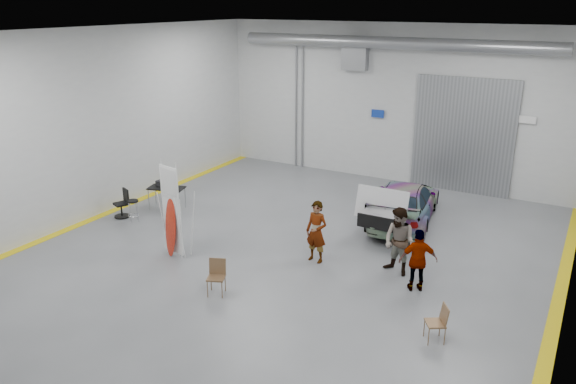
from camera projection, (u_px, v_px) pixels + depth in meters
The scene contains 13 objects.
ground at pixel (288, 254), 15.73m from camera, with size 16.00×16.00×0.00m, color slate.
room_shell at pixel (333, 98), 16.12m from camera, with size 14.02×16.18×6.01m.
sedan_car at pixel (404, 202), 17.84m from camera, with size 1.84×4.52×1.31m, color silver.
person_a at pixel (316, 232), 15.05m from camera, with size 0.62×0.41×1.72m, color #7E6244.
person_b at pixel (399, 242), 14.34m from camera, with size 0.88×0.67×1.80m, color teal.
person_c at pixel (418, 260), 13.53m from camera, with size 0.93×0.38×1.60m, color #A45936.
surfboard_display at pixel (172, 219), 15.27m from camera, with size 0.76×0.32×2.73m.
folding_chair_near at pixel (217, 284), 13.51m from camera, with size 0.53×0.57×0.86m.
folding_chair_far at pixel (435, 330), 11.65m from camera, with size 0.52×0.63×0.82m.
shop_stool at pixel (134, 211), 17.92m from camera, with size 0.37×0.37×0.73m.
work_table at pixel (165, 187), 18.96m from camera, with size 1.32×0.91×0.98m.
office_chair at pixel (122, 205), 18.33m from camera, with size 0.53×0.56×0.93m.
trunk_lid at pixel (383, 201), 15.96m from camera, with size 1.53×0.93×0.04m, color silver.
Camera 1 is at (7.03, -12.47, 6.74)m, focal length 35.00 mm.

